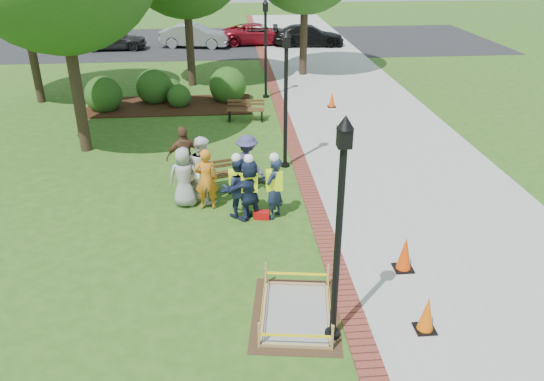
{
  "coord_description": "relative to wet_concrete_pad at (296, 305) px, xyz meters",
  "views": [
    {
      "loc": [
        -0.52,
        -10.52,
        6.71
      ],
      "look_at": [
        0.5,
        1.2,
        1.0
      ],
      "focal_mm": 35.0,
      "sensor_mm": 36.0,
      "label": 1
    }
  ],
  "objects": [
    {
      "name": "toolbox",
      "position": [
        -0.39,
        3.94,
        -0.13
      ],
      "size": [
        0.45,
        0.3,
        0.21
      ],
      "primitive_type": "cube",
      "rotation": [
        0.0,
        0.0,
        -0.2
      ],
      "color": "#B10D0E",
      "rests_on": "ground"
    },
    {
      "name": "bench_far",
      "position": [
        -0.46,
        12.08,
        0.02
      ],
      "size": [
        1.52,
        0.66,
        0.8
      ],
      "color": "brown",
      "rests_on": "ground"
    },
    {
      "name": "parked_car_d",
      "position": [
        4.33,
        27.37,
        -0.23
      ],
      "size": [
        2.32,
        4.67,
        1.48
      ],
      "primitive_type": "imported",
      "rotation": [
        0.0,
        0.0,
        1.49
      ],
      "color": "black",
      "rests_on": "ground"
    },
    {
      "name": "sidewalk",
      "position": [
        4.34,
        12.33,
        -0.22
      ],
      "size": [
        6.0,
        60.0,
        0.02
      ],
      "primitive_type": "cube",
      "color": "#9E9E99",
      "rests_on": "ground"
    },
    {
      "name": "shrub_a",
      "position": [
        -6.32,
        13.98,
        -0.23
      ],
      "size": [
        1.55,
        1.55,
        1.55
      ],
      "primitive_type": "sphere",
      "color": "#214513",
      "rests_on": "ground"
    },
    {
      "name": "casual_person_a",
      "position": [
        -2.41,
        4.89,
        0.6
      ],
      "size": [
        0.55,
        0.38,
        1.67
      ],
      "color": "#949494",
      "rests_on": "ground"
    },
    {
      "name": "hivis_worker_b",
      "position": [
        -0.07,
        4.0,
        0.67
      ],
      "size": [
        0.59,
        0.63,
        1.81
      ],
      "color": "#181D40",
      "rests_on": "ground"
    },
    {
      "name": "parked_car_c",
      "position": [
        1.1,
        28.28,
        -0.23
      ],
      "size": [
        2.11,
        4.59,
        1.48
      ],
      "primitive_type": "imported",
      "rotation": [
        0.0,
        0.0,
        1.6
      ],
      "color": "maroon",
      "rests_on": "ground"
    },
    {
      "name": "casual_person_e",
      "position": [
        -0.67,
        5.62,
        0.62
      ],
      "size": [
        0.64,
        0.62,
        1.7
      ],
      "color": "#3B3863",
      "rests_on": "ground"
    },
    {
      "name": "brick_edging",
      "position": [
        1.09,
        12.33,
        -0.22
      ],
      "size": [
        0.5,
        60.0,
        0.03
      ],
      "primitive_type": "cube",
      "color": "maroon",
      "rests_on": "ground"
    },
    {
      "name": "cone_front",
      "position": [
        2.35,
        -0.67,
        0.13
      ],
      "size": [
        0.38,
        0.38,
        0.75
      ],
      "color": "black",
      "rests_on": "ground"
    },
    {
      "name": "shrub_e",
      "position": [
        -3.66,
        15.72,
        -0.23
      ],
      "size": [
        0.91,
        0.91,
        0.91
      ],
      "primitive_type": "sphere",
      "color": "#214513",
      "rests_on": "ground"
    },
    {
      "name": "casual_person_d",
      "position": [
        -2.45,
        6.11,
        0.69
      ],
      "size": [
        0.65,
        0.49,
        1.84
      ],
      "color": "brown",
      "rests_on": "ground"
    },
    {
      "name": "lamp_far",
      "position": [
        0.59,
        15.33,
        2.25
      ],
      "size": [
        0.28,
        0.28,
        4.26
      ],
      "color": "black",
      "rests_on": "ground"
    },
    {
      "name": "parked_car_b",
      "position": [
        -3.11,
        27.57,
        -0.23
      ],
      "size": [
        3.11,
        5.25,
        1.6
      ],
      "primitive_type": "imported",
      "rotation": [
        0.0,
        0.0,
        1.36
      ],
      "color": "gray",
      "rests_on": "ground"
    },
    {
      "name": "cone_far",
      "position": [
        3.28,
        13.53,
        0.09
      ],
      "size": [
        0.34,
        0.34,
        0.68
      ],
      "color": "black",
      "rests_on": "ground"
    },
    {
      "name": "lamp_near",
      "position": [
        0.59,
        -0.67,
        2.25
      ],
      "size": [
        0.28,
        0.28,
        4.26
      ],
      "color": "black",
      "rests_on": "ground"
    },
    {
      "name": "casual_person_c",
      "position": [
        -1.93,
        5.16,
        0.7
      ],
      "size": [
        0.69,
        0.7,
        1.87
      ],
      "color": "white",
      "rests_on": "ground"
    },
    {
      "name": "hivis_worker_a",
      "position": [
        -0.7,
        4.0,
        0.66
      ],
      "size": [
        0.62,
        0.54,
        1.8
      ],
      "color": "#17263D",
      "rests_on": "ground"
    },
    {
      "name": "hivis_worker_c",
      "position": [
        -1.01,
        4.16,
        0.65
      ],
      "size": [
        0.53,
        0.36,
        1.76
      ],
      "color": "#161A3A",
      "rests_on": "ground"
    },
    {
      "name": "parked_car_a",
      "position": [
        -8.28,
        27.14,
        -0.23
      ],
      "size": [
        2.15,
        4.73,
        1.53
      ],
      "primitive_type": "imported",
      "rotation": [
        0.0,
        0.0,
        1.59
      ],
      "color": "black",
      "rests_on": "ground"
    },
    {
      "name": "wet_concrete_pad",
      "position": [
        0.0,
        0.0,
        0.0
      ],
      "size": [
        2.01,
        2.52,
        0.55
      ],
      "color": "#47331E",
      "rests_on": "ground"
    },
    {
      "name": "shrub_c",
      "position": [
        -3.23,
        14.26,
        -0.23
      ],
      "size": [
        1.02,
        1.02,
        1.02
      ],
      "primitive_type": "sphere",
      "color": "#214513",
      "rests_on": "ground"
    },
    {
      "name": "shrub_d",
      "position": [
        -1.13,
        14.93,
        -0.23
      ],
      "size": [
        1.63,
        1.63,
        1.63
      ],
      "primitive_type": "sphere",
      "color": "#214513",
      "rests_on": "ground"
    },
    {
      "name": "shrub_b",
      "position": [
        -4.34,
        15.02,
        -0.23
      ],
      "size": [
        1.58,
        1.58,
        1.58
      ],
      "primitive_type": "sphere",
      "color": "#214513",
      "rests_on": "ground"
    },
    {
      "name": "ground",
      "position": [
        -0.66,
        2.33,
        -0.23
      ],
      "size": [
        100.0,
        100.0,
        0.0
      ],
      "primitive_type": "plane",
      "color": "#285116",
      "rests_on": "ground"
    },
    {
      "name": "mulch_bed",
      "position": [
        -3.66,
        14.33,
        -0.21
      ],
      "size": [
        7.0,
        3.0,
        0.05
      ],
      "primitive_type": "cube",
      "color": "#381E0F",
      "rests_on": "ground"
    },
    {
      "name": "cone_back",
      "position": [
        2.56,
        1.32,
        0.16
      ],
      "size": [
        0.42,
        0.42,
        0.83
      ],
      "color": "black",
      "rests_on": "ground"
    },
    {
      "name": "parking_lot",
      "position": [
        -0.66,
        29.33,
        -0.23
      ],
      "size": [
        36.0,
        12.0,
        0.01
      ],
      "primitive_type": "cube",
      "color": "black",
      "rests_on": "ground"
    },
    {
      "name": "casual_person_b",
      "position": [
        -1.81,
        4.65,
        0.62
      ],
      "size": [
        0.55,
        0.36,
        1.71
      ],
      "color": "orange",
      "rests_on": "ground"
    },
    {
      "name": "bench_near",
      "position": [
        -1.72,
        5.74,
        0.03
      ],
      "size": [
        1.6,
        0.91,
        0.82
      ],
      "color": "brown",
      "rests_on": "ground"
    },
    {
      "name": "lamp_mid",
      "position": [
        0.59,
        7.33,
        2.25
      ],
      "size": [
        0.28,
        0.28,
        4.26
      ],
      "color": "black",
      "rests_on": "ground"
    }
  ]
}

